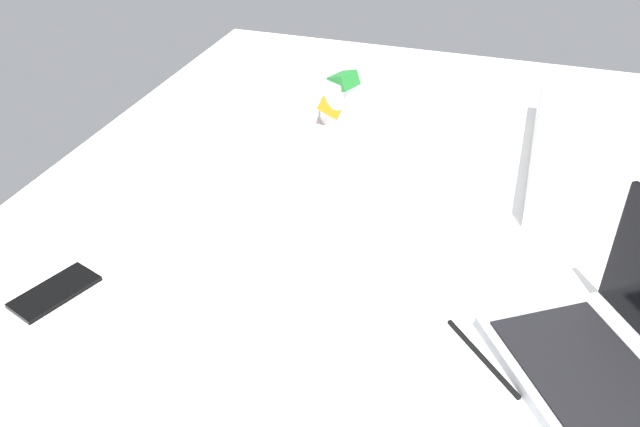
# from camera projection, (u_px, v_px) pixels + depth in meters

# --- Properties ---
(bed_mattress) EXTENTS (1.80, 1.40, 0.18)m
(bed_mattress) POSITION_uv_depth(u_px,v_px,m) (367.00, 238.00, 1.38)
(bed_mattress) COLOR white
(bed_mattress) RESTS_ON ground
(laptop) EXTENTS (0.40, 0.37, 0.23)m
(laptop) POSITION_uv_depth(u_px,v_px,m) (627.00, 363.00, 0.91)
(laptop) COLOR #B7BABC
(laptop) RESTS_ON bed_mattress
(snack_cup) EXTENTS (0.10, 0.11, 0.14)m
(snack_cup) POSITION_uv_depth(u_px,v_px,m) (338.00, 98.00, 1.61)
(snack_cup) COLOR silver
(snack_cup) RESTS_ON bed_mattress
(cell_phone) EXTENTS (0.15, 0.11, 0.01)m
(cell_phone) POSITION_uv_depth(u_px,v_px,m) (55.00, 292.00, 1.10)
(cell_phone) COLOR black
(cell_phone) RESTS_ON bed_mattress
(pillow) EXTENTS (0.52, 0.36, 0.13)m
(pillow) POSITION_uv_depth(u_px,v_px,m) (623.00, 150.00, 1.38)
(pillow) COLOR white
(pillow) RESTS_ON bed_mattress
(charger_cable) EXTENTS (0.13, 0.12, 0.01)m
(charger_cable) POSITION_uv_depth(u_px,v_px,m) (482.00, 357.00, 0.98)
(charger_cable) COLOR black
(charger_cable) RESTS_ON bed_mattress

